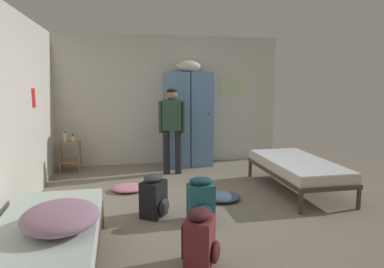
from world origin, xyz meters
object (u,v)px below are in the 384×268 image
object	(u,v)px
locker_bank	(188,117)
lotion_bottle	(73,139)
water_bottle	(65,137)
bed_left_front	(47,233)
bedding_heap	(60,217)
backpack_black	(154,197)
shelf_unit	(70,153)
backpack_teal	(201,200)
clothes_pile_pink	(129,188)
clothes_pile_denim	(223,197)
bed_right	(297,167)
person_traveler	(172,123)
backpack_maroon	(201,239)

from	to	relation	value
locker_bank	lotion_bottle	size ratio (longest dim) A/B	14.89
water_bottle	bed_left_front	bearing A→B (deg)	-85.02
bed_left_front	locker_bank	bearing A→B (deg)	62.34
bedding_heap	backpack_black	size ratio (longest dim) A/B	1.38
bedding_heap	water_bottle	distance (m)	3.99
shelf_unit	backpack_teal	size ratio (longest dim) A/B	1.04
bedding_heap	clothes_pile_pink	xyz separation A→B (m)	(0.63, 2.51, -0.54)
bed_left_front	backpack_black	world-z (taller)	backpack_black
bedding_heap	lotion_bottle	bearing A→B (deg)	94.75
locker_bank	water_bottle	bearing A→B (deg)	-178.37
bed_left_front	clothes_pile_denim	xyz separation A→B (m)	(2.08, 1.60, -0.33)
bed_right	water_bottle	xyz separation A→B (m)	(-3.67, 1.97, 0.27)
bedding_heap	person_traveler	xyz separation A→B (m)	(1.46, 3.42, 0.34)
person_traveler	bedding_heap	bearing A→B (deg)	-113.09
bed_left_front	bedding_heap	size ratio (longest dim) A/B	2.50
backpack_teal	clothes_pile_denim	size ratio (longest dim) A/B	1.07
person_traveler	lotion_bottle	size ratio (longest dim) A/B	11.16
person_traveler	clothes_pile_denim	distance (m)	1.92
backpack_maroon	backpack_teal	world-z (taller)	same
bed_right	lotion_bottle	bearing A→B (deg)	151.49
water_bottle	backpack_black	xyz separation A→B (m)	(1.39, -2.60, -0.40)
shelf_unit	bedding_heap	bearing A→B (deg)	-84.29
person_traveler	backpack_teal	size ratio (longest dim) A/B	2.82
bed_left_front	lotion_bottle	distance (m)	3.74
lotion_bottle	bed_right	bearing A→B (deg)	-28.51
shelf_unit	bed_right	bearing A→B (deg)	-28.54
bed_right	clothes_pile_pink	bearing A→B (deg)	168.58
lotion_bottle	backpack_black	bearing A→B (deg)	-63.94
shelf_unit	lotion_bottle	world-z (taller)	lotion_bottle
bed_right	clothes_pile_denim	size ratio (longest dim) A/B	3.69
shelf_unit	bed_left_front	size ratio (longest dim) A/B	0.30
bed_left_front	lotion_bottle	bearing A→B (deg)	92.77
shelf_unit	bed_right	world-z (taller)	shelf_unit
bed_right	lotion_bottle	size ratio (longest dim) A/B	13.67
shelf_unit	backpack_black	xyz separation A→B (m)	(1.31, -2.58, -0.09)
person_traveler	water_bottle	size ratio (longest dim) A/B	8.05
water_bottle	backpack_teal	bearing A→B (deg)	-55.85
shelf_unit	person_traveler	size ratio (longest dim) A/B	0.37
locker_bank	water_bottle	world-z (taller)	locker_bank
bed_left_front	lotion_bottle	size ratio (longest dim) A/B	13.67
bedding_heap	clothes_pile_pink	size ratio (longest dim) A/B	1.45
person_traveler	clothes_pile_denim	xyz separation A→B (m)	(0.48, -1.64, -0.88)
shelf_unit	person_traveler	distance (m)	2.01
water_bottle	backpack_teal	world-z (taller)	water_bottle
shelf_unit	clothes_pile_denim	xyz separation A→B (m)	(2.33, -2.16, -0.29)
bedding_heap	clothes_pile_denim	distance (m)	2.68
bedding_heap	backpack_teal	xyz separation A→B (m)	(1.46, 1.11, -0.33)
bed_left_front	clothes_pile_pink	bearing A→B (deg)	71.62
bed_right	person_traveler	distance (m)	2.31
bed_right	water_bottle	bearing A→B (deg)	151.75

